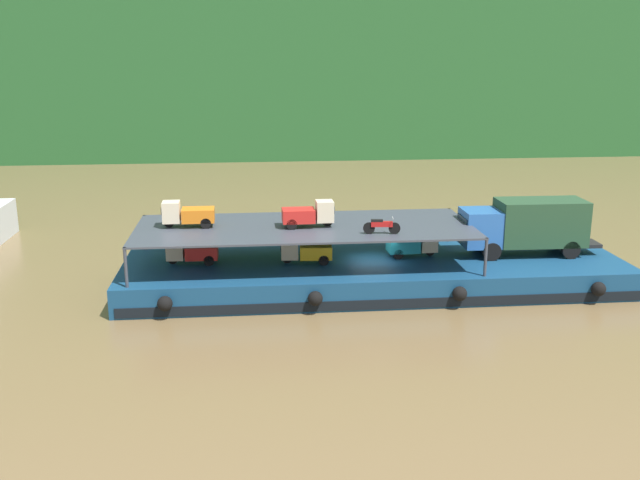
# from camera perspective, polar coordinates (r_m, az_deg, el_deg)

# --- Properties ---
(ground_plane) EXTENTS (400.00, 400.00, 0.00)m
(ground_plane) POSITION_cam_1_polar(r_m,az_deg,el_deg) (39.44, 4.30, -3.68)
(ground_plane) COLOR brown
(cargo_barge) EXTENTS (27.12, 8.41, 1.50)m
(cargo_barge) POSITION_cam_1_polar(r_m,az_deg,el_deg) (39.18, 4.33, -2.66)
(cargo_barge) COLOR navy
(cargo_barge) RESTS_ON ground
(covered_lorry) EXTENTS (7.89, 2.40, 3.10)m
(covered_lorry) POSITION_cam_1_polar(r_m,az_deg,el_deg) (41.10, 16.20, 1.16)
(covered_lorry) COLOR #285BA3
(covered_lorry) RESTS_ON cargo_barge
(cargo_rack) EXTENTS (17.92, 7.02, 2.00)m
(cargo_rack) POSITION_cam_1_polar(r_m,az_deg,el_deg) (38.01, -1.25, 1.04)
(cargo_rack) COLOR #383D47
(cargo_rack) RESTS_ON cargo_barge
(mini_truck_lower_stern) EXTENTS (2.75, 1.23, 1.38)m
(mini_truck_lower_stern) POSITION_cam_1_polar(r_m,az_deg,el_deg) (38.67, -10.28, -0.87)
(mini_truck_lower_stern) COLOR red
(mini_truck_lower_stern) RESTS_ON cargo_barge
(mini_truck_lower_aft) EXTENTS (2.80, 1.30, 1.38)m
(mini_truck_lower_aft) POSITION_cam_1_polar(r_m,az_deg,el_deg) (38.15, -1.18, -0.84)
(mini_truck_lower_aft) COLOR gold
(mini_truck_lower_aft) RESTS_ON cargo_barge
(mini_truck_lower_mid) EXTENTS (2.78, 1.27, 1.38)m
(mini_truck_lower_mid) POSITION_cam_1_polar(r_m,az_deg,el_deg) (39.76, 7.47, -0.32)
(mini_truck_lower_mid) COLOR teal
(mini_truck_lower_mid) RESTS_ON cargo_barge
(mini_truck_upper_stern) EXTENTS (2.76, 1.23, 1.38)m
(mini_truck_upper_stern) POSITION_cam_1_polar(r_m,az_deg,el_deg) (38.31, -10.57, 2.06)
(mini_truck_upper_stern) COLOR orange
(mini_truck_upper_stern) RESTS_ON cargo_rack
(mini_truck_upper_mid) EXTENTS (2.76, 1.23, 1.38)m
(mini_truck_upper_mid) POSITION_cam_1_polar(r_m,az_deg,el_deg) (37.67, -0.89, 2.09)
(mini_truck_upper_mid) COLOR red
(mini_truck_upper_mid) RESTS_ON cargo_rack
(motorcycle_upper_port) EXTENTS (1.90, 0.55, 0.87)m
(motorcycle_upper_port) POSITION_cam_1_polar(r_m,az_deg,el_deg) (36.35, 4.94, 1.15)
(motorcycle_upper_port) COLOR black
(motorcycle_upper_port) RESTS_ON cargo_rack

